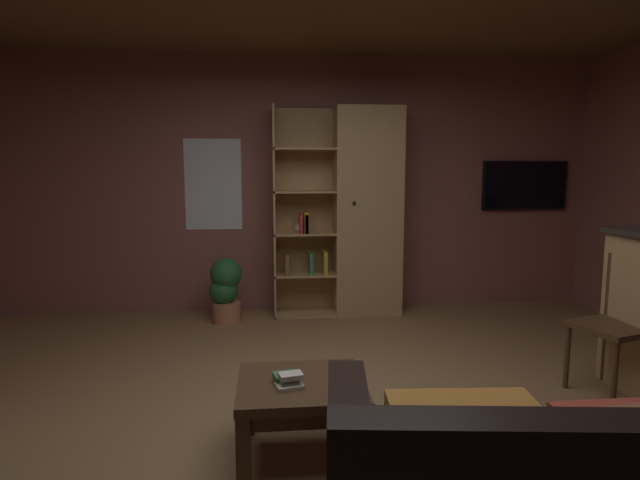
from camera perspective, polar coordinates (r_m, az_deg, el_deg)
name	(u,v)px	position (r m, az deg, el deg)	size (l,w,h in m)	color
floor	(327,429)	(3.19, 0.76, -20.24)	(6.35, 5.38, 0.02)	olive
wall_back	(299,185)	(5.54, -2.40, 6.18)	(6.47, 0.06, 2.69)	#8E544C
window_pane_back	(213,185)	(5.52, -11.78, 6.06)	(0.59, 0.01, 0.95)	white
bookshelf_cabinet	(359,213)	(5.35, 4.31, 2.97)	(1.32, 0.41, 2.13)	tan
coffee_table	(301,397)	(2.78, -2.11, -17.01)	(0.65, 0.59, 0.40)	#4C331E
table_book_0	(290,386)	(2.68, -3.41, -15.88)	(0.13, 0.10, 0.02)	beige
table_book_1	(286,376)	(2.73, -3.80, -14.86)	(0.12, 0.10, 0.03)	#387247
table_book_2	(291,376)	(2.67, -3.27, -14.84)	(0.12, 0.08, 0.03)	beige
dining_chair	(621,316)	(3.98, 30.49, -7.28)	(0.52, 0.52, 0.92)	#4C331E
potted_floor_plant	(225,288)	(5.19, -10.49, -5.26)	(0.33, 0.33, 0.64)	#B77051
wall_mounted_tv	(524,185)	(6.15, 21.77, 5.66)	(0.96, 0.06, 0.54)	black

